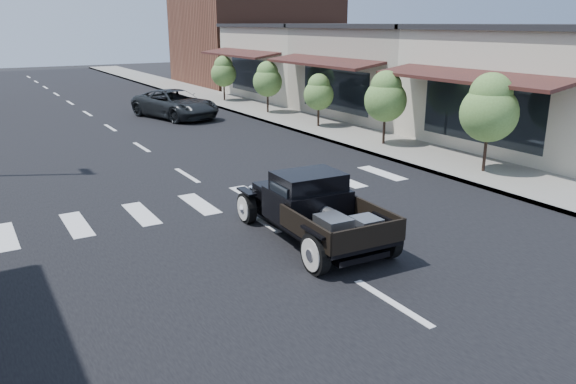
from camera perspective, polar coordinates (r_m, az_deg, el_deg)
ground at (r=12.43m, az=1.43°, el=-5.66°), size 120.00×120.00×0.00m
road at (r=25.90m, az=-16.54°, el=5.57°), size 14.00×80.00×0.02m
road_markings at (r=21.19m, az=-13.09°, el=3.41°), size 12.00×60.00×0.06m
sidewalk_right at (r=29.10m, az=-0.06°, el=7.56°), size 3.00×80.00×0.15m
storefront_near at (r=25.31m, az=26.58°, el=9.40°), size 10.00×9.00×4.50m
storefront_mid at (r=31.12m, az=12.48°, el=11.82°), size 10.00×9.00×4.50m
storefront_far at (r=38.19m, az=3.07°, el=13.03°), size 10.00×9.00×4.50m
far_building_right at (r=47.00m, az=-3.38°, el=15.26°), size 11.00×10.00×7.00m
small_tree_a at (r=18.96m, az=19.64°, el=6.46°), size 1.81×1.81×3.02m
small_tree_b at (r=22.44m, az=9.83°, el=8.31°), size 1.65×1.65×2.75m
small_tree_c at (r=26.17m, az=3.12°, el=9.22°), size 1.38×1.38×2.31m
small_tree_d at (r=30.31m, az=-2.09°, el=10.53°), size 1.55×1.55×2.58m
small_tree_e at (r=35.31m, az=-6.54°, el=11.33°), size 1.55×1.55×2.58m
hotrod_pickup at (r=12.57m, az=2.55°, el=-1.57°), size 2.32×4.64×1.58m
second_car at (r=29.85m, az=-11.37°, el=8.72°), size 3.71×5.63×1.44m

